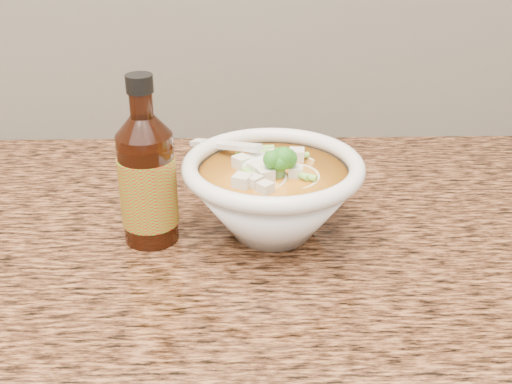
{
  "coord_description": "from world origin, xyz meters",
  "views": [
    {
      "loc": [
        0.25,
        1.0,
        1.3
      ],
      "look_at": [
        0.27,
        1.67,
        0.96
      ],
      "focal_mm": 45.0,
      "sensor_mm": 36.0,
      "label": 1
    }
  ],
  "objects": [
    {
      "name": "counter_slab",
      "position": [
        0.0,
        1.68,
        0.88
      ],
      "size": [
        4.0,
        0.68,
        0.04
      ],
      "primitive_type": "cube",
      "color": "brown",
      "rests_on": "cabinet"
    },
    {
      "name": "soup_bowl",
      "position": [
        0.29,
        1.67,
        0.95
      ],
      "size": [
        0.21,
        0.21,
        0.12
      ],
      "rotation": [
        0.0,
        0.0,
        0.22
      ],
      "color": "white",
      "rests_on": "counter_slab"
    },
    {
      "name": "hot_sauce_bottle",
      "position": [
        0.14,
        1.66,
        0.98
      ],
      "size": [
        0.08,
        0.08,
        0.2
      ],
      "rotation": [
        0.0,
        0.0,
        -0.17
      ],
      "color": "#351207",
      "rests_on": "counter_slab"
    }
  ]
}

